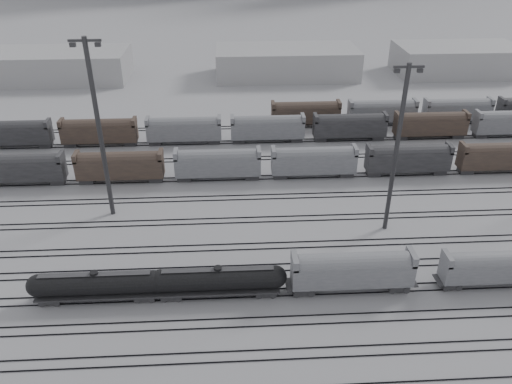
{
  "coord_description": "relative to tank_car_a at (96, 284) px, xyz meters",
  "views": [
    {
      "loc": [
        -6.72,
        -46.93,
        41.6
      ],
      "look_at": [
        -2.97,
        19.73,
        4.0
      ],
      "focal_mm": 35.0,
      "sensor_mm": 36.0,
      "label": 1
    }
  ],
  "objects": [
    {
      "name": "tank_car_b",
      "position": [
        14.74,
        0.0,
        0.05
      ],
      "size": [
        16.81,
        2.8,
        4.15
      ],
      "color": "#232326",
      "rests_on": "ground"
    },
    {
      "name": "hopper_car_a",
      "position": [
        31.22,
        0.0,
        0.97
      ],
      "size": [
        15.07,
        2.99,
        5.39
      ],
      "color": "#232326",
      "rests_on": "ground"
    },
    {
      "name": "light_mast_b",
      "position": [
        -2.15,
        20.21,
        12.16
      ],
      "size": [
        4.38,
        0.7,
        27.36
      ],
      "color": "#323234",
      "rests_on": "ground"
    },
    {
      "name": "hopper_car_b",
      "position": [
        49.42,
        0.0,
        0.65
      ],
      "size": [
        13.63,
        2.71,
        4.87
      ],
      "color": "#232326",
      "rests_on": "ground"
    },
    {
      "name": "warehouse_left",
      "position": [
        -36.63,
        94.0,
        1.64
      ],
      "size": [
        50.0,
        18.0,
        8.0
      ],
      "primitive_type": "cube",
      "color": "#A9A9AC",
      "rests_on": "ground"
    },
    {
      "name": "warehouse_mid",
      "position": [
        33.37,
        94.0,
        1.64
      ],
      "size": [
        40.0,
        18.0,
        8.0
      ],
      "primitive_type": "cube",
      "color": "#A9A9AC",
      "rests_on": "ground"
    },
    {
      "name": "bg_string_mid",
      "position": [
        41.37,
        47.0,
        0.44
      ],
      "size": [
        151.0,
        3.0,
        5.6
      ],
      "color": "#232326",
      "rests_on": "ground"
    },
    {
      "name": "tracks",
      "position": [
        23.37,
        16.5,
        -2.28
      ],
      "size": [
        220.0,
        71.5,
        0.16
      ],
      "color": "black",
      "rests_on": "ground"
    },
    {
      "name": "bg_string_near",
      "position": [
        31.37,
        31.0,
        0.44
      ],
      "size": [
        151.0,
        3.0,
        5.6
      ],
      "color": "gray",
      "rests_on": "ground"
    },
    {
      "name": "bg_string_far",
      "position": [
        58.87,
        55.0,
        0.44
      ],
      "size": [
        66.0,
        3.0,
        5.6
      ],
      "color": "#4C3C30",
      "rests_on": "ground"
    },
    {
      "name": "ground",
      "position": [
        23.37,
        -1.0,
        -2.36
      ],
      "size": [
        900.0,
        900.0,
        0.0
      ],
      "primitive_type": "plane",
      "color": "#A6A7AB",
      "rests_on": "ground"
    },
    {
      "name": "light_mast_c",
      "position": [
        39.56,
        13.71,
        10.88
      ],
      "size": [
        3.99,
        0.64,
        24.96
      ],
      "color": "#323234",
      "rests_on": "ground"
    },
    {
      "name": "warehouse_right",
      "position": [
        83.37,
        94.0,
        1.64
      ],
      "size": [
        35.0,
        18.0,
        8.0
      ],
      "primitive_type": "cube",
      "color": "#A9A9AC",
      "rests_on": "ground"
    },
    {
      "name": "tank_car_a",
      "position": [
        0.0,
        0.0,
        0.0
      ],
      "size": [
        16.49,
        2.75,
        4.08
      ],
      "color": "#232326",
      "rests_on": "ground"
    }
  ]
}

